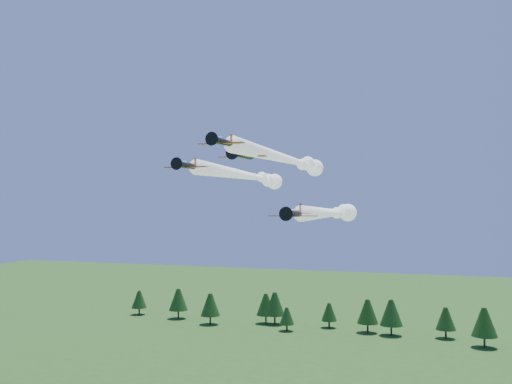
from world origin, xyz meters
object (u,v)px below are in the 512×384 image
(plane_left, at_px, (249,176))
(plane_slot, at_px, (243,155))
(plane_right, at_px, (331,213))
(plane_lead, at_px, (288,160))

(plane_left, distance_m, plane_slot, 25.08)
(plane_left, xyz_separation_m, plane_right, (17.86, -3.37, -7.53))
(plane_left, relative_size, plane_right, 1.22)
(plane_lead, relative_size, plane_slot, 6.19)
(plane_slot, bearing_deg, plane_left, 111.52)
(plane_lead, distance_m, plane_left, 12.60)
(plane_lead, xyz_separation_m, plane_left, (-10.31, 6.77, -2.56))
(plane_lead, xyz_separation_m, plane_right, (7.56, 3.40, -10.09))
(plane_lead, bearing_deg, plane_slot, -97.52)
(plane_lead, distance_m, plane_slot, 17.23)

